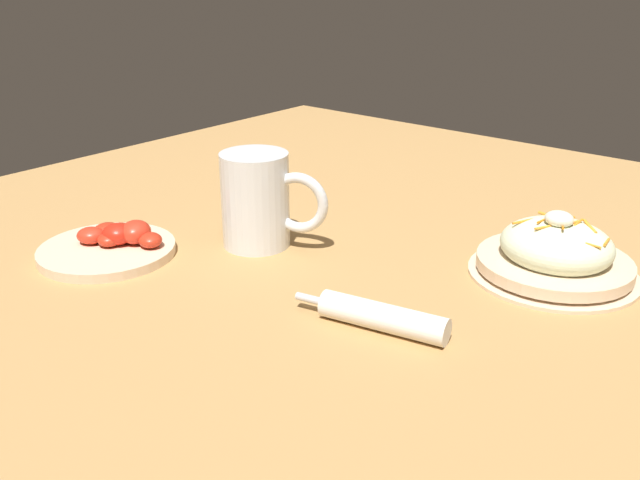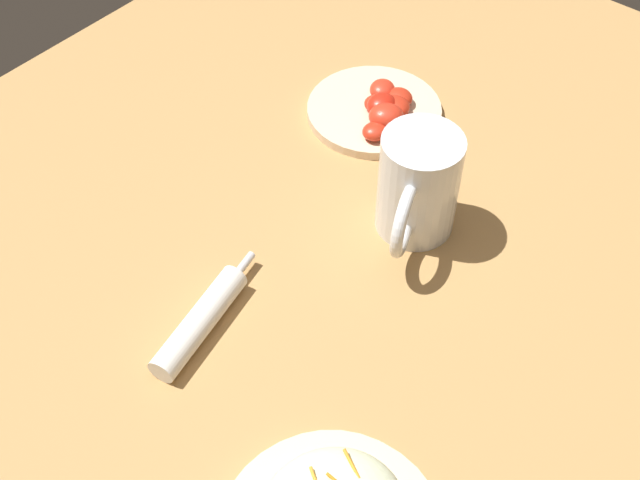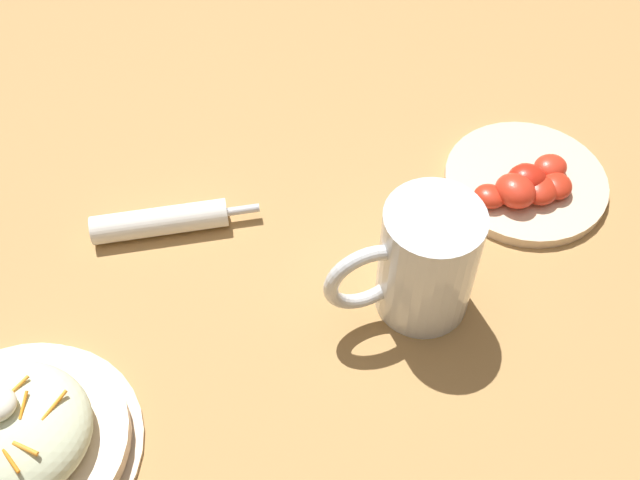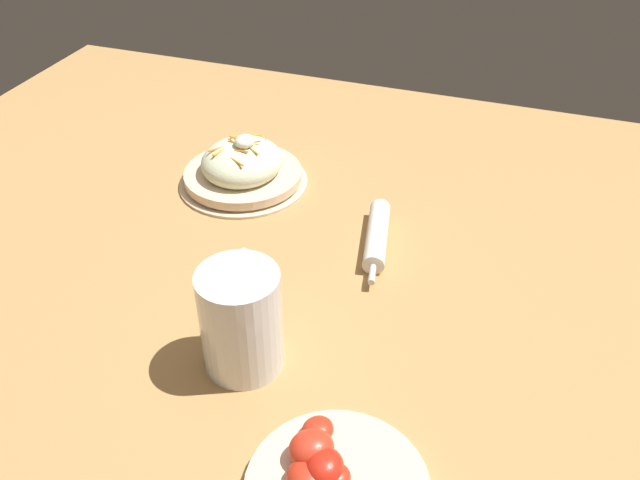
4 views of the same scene
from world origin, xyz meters
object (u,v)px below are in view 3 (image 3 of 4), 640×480
object	(u,v)px
beer_mug	(423,267)
napkin_roll	(162,221)
salad_plate	(14,438)
tomato_plate	(527,182)

from	to	relation	value
beer_mug	napkin_roll	world-z (taller)	beer_mug
salad_plate	tomato_plate	bearing A→B (deg)	32.85
beer_mug	salad_plate	bearing A→B (deg)	-155.30
beer_mug	tomato_plate	xyz separation A→B (m)	(0.13, 0.15, -0.05)
napkin_roll	beer_mug	bearing A→B (deg)	-17.94
tomato_plate	beer_mug	bearing A→B (deg)	-130.93
salad_plate	napkin_roll	size ratio (longest dim) A/B	1.18
beer_mug	tomato_plate	bearing A→B (deg)	49.07
salad_plate	tomato_plate	distance (m)	0.60
salad_plate	beer_mug	bearing A→B (deg)	24.70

